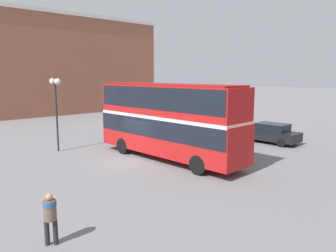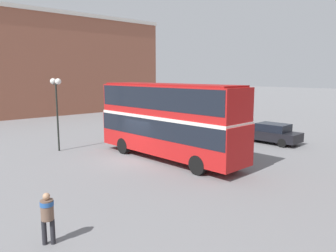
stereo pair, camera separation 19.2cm
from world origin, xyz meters
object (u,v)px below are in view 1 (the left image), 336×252
Objects in this scene: double_decker_bus at (168,117)px; street_lamp_twin_globe at (55,93)px; pedestrian_foreground at (50,214)px; parked_car_side_street at (229,118)px; parked_car_kerb_near at (172,112)px; parked_car_kerb_far at (271,133)px.

double_decker_bus is 2.13× the size of street_lamp_twin_globe.
pedestrian_foreground is at bearing -63.81° from double_decker_bus.
street_lamp_twin_globe is at bearing -107.12° from parked_car_side_street.
parked_car_kerb_near is 19.77m from street_lamp_twin_globe.
double_decker_bus is at bearing 144.82° from parked_car_kerb_near.
parked_car_side_street is at bearing -34.03° from parked_car_kerb_far.
double_decker_bus is 9.82m from parked_car_kerb_far.
parked_car_kerb_far is 0.90× the size of street_lamp_twin_globe.
parked_car_kerb_far is at bearing 57.77° from street_lamp_twin_globe.
double_decker_bus is 15.34m from parked_car_side_street.
parked_car_side_street is (-11.29, 23.92, -0.25)m from pedestrian_foreground.
double_decker_bus is 20.09m from parked_car_kerb_near.
parked_car_kerb_far is 8.84m from parked_car_side_street.
pedestrian_foreground is 0.36× the size of parked_car_kerb_near.
parked_car_side_street is (-5.91, 14.01, -1.97)m from double_decker_bus.
parked_car_side_street is at bearing -31.00° from pedestrian_foreground.
pedestrian_foreground is at bearing 138.35° from parked_car_kerb_near.
parked_car_kerb_near is 8.59m from parked_car_side_street.
street_lamp_twin_globe is (-8.63, -13.68, 3.32)m from parked_car_kerb_far.
double_decker_bus is at bearing 31.18° from street_lamp_twin_globe.
street_lamp_twin_globe is at bearing 121.10° from parked_car_kerb_near.
double_decker_bus is 8.24m from street_lamp_twin_globe.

